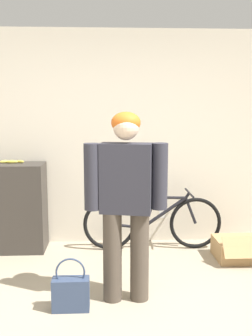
{
  "coord_description": "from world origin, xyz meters",
  "views": [
    {
      "loc": [
        -0.14,
        -2.51,
        1.68
      ],
      "look_at": [
        0.02,
        0.74,
        1.18
      ],
      "focal_mm": 42.0,
      "sensor_mm": 36.0,
      "label": 1
    }
  ],
  "objects_px": {
    "banana": "(12,162)",
    "handbag": "(71,292)",
    "person": "(126,195)",
    "bicycle": "(152,222)",
    "cardboard_box": "(240,249)"
  },
  "relations": [
    {
      "from": "banana",
      "to": "handbag",
      "type": "relative_size",
      "value": 0.65
    },
    {
      "from": "person",
      "to": "banana",
      "type": "height_order",
      "value": "person"
    },
    {
      "from": "person",
      "to": "banana",
      "type": "relative_size",
      "value": 5.54
    },
    {
      "from": "banana",
      "to": "handbag",
      "type": "distance_m",
      "value": 1.93
    },
    {
      "from": "bicycle",
      "to": "banana",
      "type": "bearing_deg",
      "value": 176.16
    },
    {
      "from": "banana",
      "to": "cardboard_box",
      "type": "relative_size",
      "value": 0.53
    },
    {
      "from": "person",
      "to": "handbag",
      "type": "distance_m",
      "value": 0.93
    },
    {
      "from": "bicycle",
      "to": "banana",
      "type": "relative_size",
      "value": 5.55
    },
    {
      "from": "person",
      "to": "cardboard_box",
      "type": "height_order",
      "value": "person"
    },
    {
      "from": "person",
      "to": "bicycle",
      "type": "distance_m",
      "value": 1.42
    },
    {
      "from": "person",
      "to": "handbag",
      "type": "height_order",
      "value": "person"
    },
    {
      "from": "bicycle",
      "to": "handbag",
      "type": "distance_m",
      "value": 1.64
    },
    {
      "from": "cardboard_box",
      "to": "person",
      "type": "bearing_deg",
      "value": -146.54
    },
    {
      "from": "person",
      "to": "handbag",
      "type": "relative_size",
      "value": 3.63
    },
    {
      "from": "bicycle",
      "to": "handbag",
      "type": "relative_size",
      "value": 3.63
    }
  ]
}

